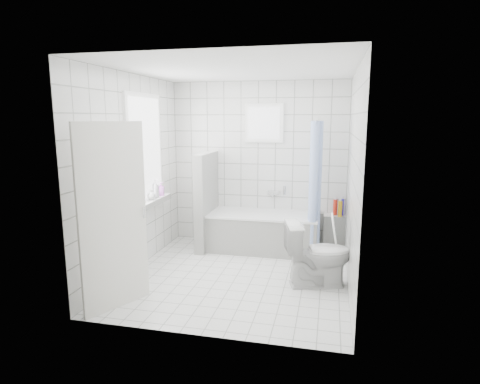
# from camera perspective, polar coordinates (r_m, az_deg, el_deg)

# --- Properties ---
(ground) EXTENTS (3.00, 3.00, 0.00)m
(ground) POSITION_cam_1_polar(r_m,az_deg,el_deg) (5.35, -0.45, -11.82)
(ground) COLOR white
(ground) RESTS_ON ground
(ceiling) EXTENTS (3.00, 3.00, 0.00)m
(ceiling) POSITION_cam_1_polar(r_m,az_deg,el_deg) (4.98, -0.50, 17.05)
(ceiling) COLOR white
(ceiling) RESTS_ON ground
(wall_back) EXTENTS (2.80, 0.02, 2.60)m
(wall_back) POSITION_cam_1_polar(r_m,az_deg,el_deg) (6.46, 2.57, 3.99)
(wall_back) COLOR white
(wall_back) RESTS_ON ground
(wall_front) EXTENTS (2.80, 0.02, 2.60)m
(wall_front) POSITION_cam_1_polar(r_m,az_deg,el_deg) (3.58, -5.96, -1.36)
(wall_front) COLOR white
(wall_front) RESTS_ON ground
(wall_left) EXTENTS (0.02, 3.00, 2.60)m
(wall_left) POSITION_cam_1_polar(r_m,az_deg,el_deg) (5.49, -14.86, 2.49)
(wall_left) COLOR white
(wall_left) RESTS_ON ground
(wall_right) EXTENTS (0.02, 3.00, 2.60)m
(wall_right) POSITION_cam_1_polar(r_m,az_deg,el_deg) (4.88, 15.75, 1.48)
(wall_right) COLOR white
(wall_right) RESTS_ON ground
(window_left) EXTENTS (0.01, 0.90, 1.40)m
(window_left) POSITION_cam_1_polar(r_m,az_deg,el_deg) (5.71, -13.21, 5.88)
(window_left) COLOR white
(window_left) RESTS_ON wall_left
(window_back) EXTENTS (0.50, 0.01, 0.50)m
(window_back) POSITION_cam_1_polar(r_m,az_deg,el_deg) (6.36, 3.45, 9.75)
(window_back) COLOR white
(window_back) RESTS_ON wall_back
(window_sill) EXTENTS (0.18, 1.02, 0.08)m
(window_sill) POSITION_cam_1_polar(r_m,az_deg,el_deg) (5.79, -12.50, -1.43)
(window_sill) COLOR white
(window_sill) RESTS_ON wall_left
(door) EXTENTS (0.40, 0.73, 2.00)m
(door) POSITION_cam_1_polar(r_m,az_deg,el_deg) (4.42, -17.54, -3.51)
(door) COLOR silver
(door) RESTS_ON ground
(bathtub) EXTENTS (1.67, 0.77, 0.58)m
(bathtub) POSITION_cam_1_polar(r_m,az_deg,el_deg) (6.27, 3.34, -5.64)
(bathtub) COLOR white
(bathtub) RESTS_ON ground
(partition_wall) EXTENTS (0.15, 0.85, 1.50)m
(partition_wall) POSITION_cam_1_polar(r_m,az_deg,el_deg) (6.31, -4.77, -1.25)
(partition_wall) COLOR white
(partition_wall) RESTS_ON ground
(tiled_ledge) EXTENTS (0.40, 0.24, 0.55)m
(tiled_ledge) POSITION_cam_1_polar(r_m,az_deg,el_deg) (6.44, 13.55, -5.62)
(tiled_ledge) COLOR white
(tiled_ledge) RESTS_ON ground
(toilet) EXTENTS (0.88, 0.65, 0.81)m
(toilet) POSITION_cam_1_polar(r_m,az_deg,el_deg) (5.03, 11.01, -8.60)
(toilet) COLOR white
(toilet) RESTS_ON ground
(curtain_rod) EXTENTS (0.02, 0.80, 0.02)m
(curtain_rod) POSITION_cam_1_polar(r_m,az_deg,el_deg) (5.92, 11.02, 10.00)
(curtain_rod) COLOR silver
(curtain_rod) RESTS_ON wall_back
(shower_curtain) EXTENTS (0.14, 0.48, 1.78)m
(shower_curtain) POSITION_cam_1_polar(r_m,az_deg,el_deg) (5.87, 10.67, 1.18)
(shower_curtain) COLOR #486ED5
(shower_curtain) RESTS_ON curtain_rod
(tub_faucet) EXTENTS (0.18, 0.06, 0.06)m
(tub_faucet) POSITION_cam_1_polar(r_m,az_deg,el_deg) (6.45, 4.76, -0.10)
(tub_faucet) COLOR silver
(tub_faucet) RESTS_ON wall_back
(sill_bottles) EXTENTS (0.13, 0.45, 0.27)m
(sill_bottles) POSITION_cam_1_polar(r_m,az_deg,el_deg) (5.87, -11.95, 0.23)
(sill_bottles) COLOR silver
(sill_bottles) RESTS_ON window_sill
(ledge_bottles) EXTENTS (0.16, 0.18, 0.25)m
(ledge_bottles) POSITION_cam_1_polar(r_m,az_deg,el_deg) (6.34, 13.89, -2.18)
(ledge_bottles) COLOR gold
(ledge_bottles) RESTS_ON tiled_ledge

